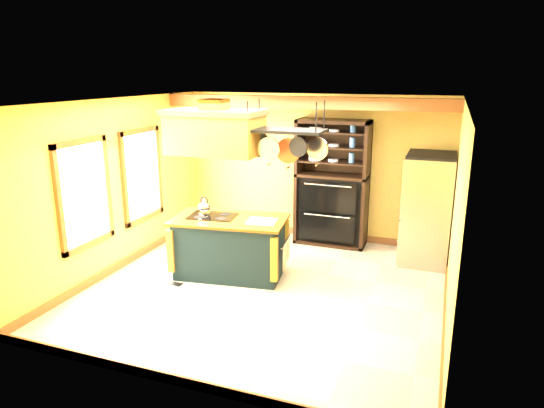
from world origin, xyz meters
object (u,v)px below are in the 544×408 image
Objects in this scene: kitchen_island at (230,246)px; range_hood at (215,131)px; pot_rack at (287,138)px; hutch at (332,197)px; refrigerator at (426,211)px.

kitchen_island is 1.79m from range_hood.
pot_rack is 0.51× the size of hutch.
hutch is at bearing 56.37° from range_hood.
kitchen_island is at bearing -149.91° from refrigerator.
kitchen_island is 3.26m from refrigerator.
kitchen_island is 1.58× the size of pot_rack.
pot_rack is at bearing -7.04° from kitchen_island.
range_hood reaches higher than hutch.
range_hood is 1.11m from pot_rack.
range_hood reaches higher than refrigerator.
hutch is at bearing 52.69° from kitchen_island.
hutch is (0.22, 1.98, -1.30)m from pot_rack.
pot_rack is 2.81m from refrigerator.
range_hood is 0.81× the size of refrigerator.
pot_rack is at bearing -96.42° from hutch.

